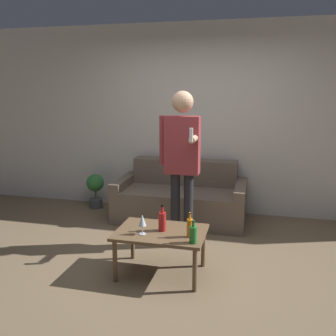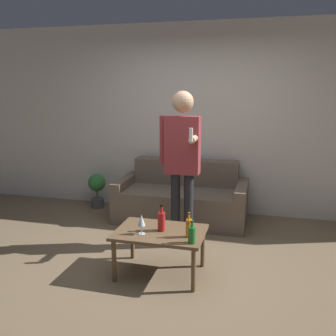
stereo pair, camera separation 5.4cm
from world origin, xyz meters
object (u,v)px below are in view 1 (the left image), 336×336
couch (181,199)px  coffee_table (161,236)px  person_standing_front (182,155)px  bottle_orange (190,227)px

couch → coffee_table: bearing=-85.2°
couch → person_standing_front: person_standing_front is taller
coffee_table → person_standing_front: size_ratio=0.49×
coffee_table → person_standing_front: (0.05, 0.73, 0.68)m
coffee_table → person_standing_front: person_standing_front is taller
couch → person_standing_front: size_ratio=1.00×
bottle_orange → person_standing_front: bearing=107.1°
couch → coffee_table: couch is taller
couch → bottle_orange: 1.75m
couch → person_standing_front: bearing=-78.1°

